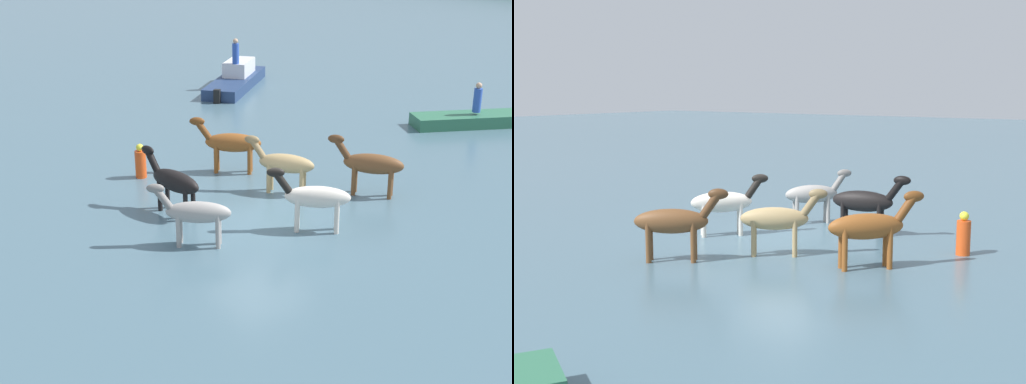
# 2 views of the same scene
# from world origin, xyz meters

# --- Properties ---
(ground_plane) EXTENTS (156.43, 156.43, 0.00)m
(ground_plane) POSITION_xyz_m (0.00, 0.00, 0.00)
(ground_plane) COLOR #476675
(horse_gray_outer) EXTENTS (1.82, 1.92, 1.78)m
(horse_gray_outer) POSITION_xyz_m (1.53, 0.70, 0.98)
(horse_gray_outer) COLOR silver
(horse_gray_outer) RESTS_ON ground_plane
(horse_dark_mare) EXTENTS (2.12, 1.68, 1.83)m
(horse_dark_mare) POSITION_xyz_m (0.59, 3.78, 1.01)
(horse_dark_mare) COLOR brown
(horse_dark_mare) RESTS_ON ground_plane
(horse_pinto_flank) EXTENTS (2.05, 1.53, 1.74)m
(horse_pinto_flank) POSITION_xyz_m (-1.13, 1.81, 0.96)
(horse_pinto_flank) COLOR tan
(horse_pinto_flank) RESTS_ON ground_plane
(horse_lead) EXTENTS (1.91, 1.97, 1.85)m
(horse_lead) POSITION_xyz_m (-3.64, 1.59, 1.02)
(horse_lead) COLOR brown
(horse_lead) RESTS_ON ground_plane
(horse_dun_straggler) EXTENTS (1.69, 1.87, 1.70)m
(horse_dun_straggler) POSITION_xyz_m (0.38, -2.37, 0.94)
(horse_dun_straggler) COLOR #9E9993
(horse_dun_straggler) RESTS_ON ground_plane
(horse_mid_herd) EXTENTS (2.34, 0.87, 1.81)m
(horse_mid_herd) POSITION_xyz_m (-1.79, -1.70, 1.00)
(horse_mid_herd) COLOR black
(horse_mid_herd) RESTS_ON ground_plane
(boat_tender_starboard) EXTENTS (4.76, 5.43, 1.37)m
(boat_tender_starboard) POSITION_xyz_m (-13.20, 8.69, 0.33)
(boat_tender_starboard) COLOR navy
(boat_tender_starboard) RESTS_ON ground_plane
(boat_launch_far) EXTENTS (3.34, 4.66, 0.74)m
(boat_launch_far) POSITION_xyz_m (-2.24, 12.36, 0.17)
(boat_launch_far) COLOR #2D6B4C
(boat_launch_far) RESTS_ON ground_plane
(person_helmsman_aft) EXTENTS (0.32, 0.32, 1.19)m
(person_helmsman_aft) POSITION_xyz_m (-12.95, 8.51, 1.77)
(person_helmsman_aft) COLOR #2D51B2
(person_helmsman_aft) RESTS_ON boat_tender_starboard
(person_watcher_seated) EXTENTS (0.32, 0.32, 1.19)m
(person_watcher_seated) POSITION_xyz_m (-2.08, 12.46, 1.14)
(person_watcher_seated) COLOR #2D51B2
(person_watcher_seated) RESTS_ON boat_launch_far
(buoy_channel_marker) EXTENTS (0.36, 0.36, 1.14)m
(buoy_channel_marker) POSITION_xyz_m (-4.99, -1.02, 0.51)
(buoy_channel_marker) COLOR #E54C19
(buoy_channel_marker) RESTS_ON ground_plane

